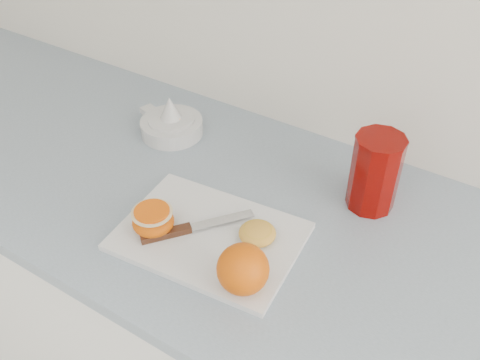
# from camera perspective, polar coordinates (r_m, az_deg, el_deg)

# --- Properties ---
(counter) EXTENTS (2.33, 0.64, 0.89)m
(counter) POSITION_cam_1_polar(r_m,az_deg,el_deg) (1.38, -1.05, -16.02)
(counter) COLOR white
(counter) RESTS_ON ground
(cutting_board) EXTENTS (0.34, 0.26, 0.01)m
(cutting_board) POSITION_cam_1_polar(r_m,az_deg,el_deg) (0.97, -3.29, -6.02)
(cutting_board) COLOR silver
(cutting_board) RESTS_ON counter
(whole_orange) EXTENTS (0.08, 0.08, 0.08)m
(whole_orange) POSITION_cam_1_polar(r_m,az_deg,el_deg) (0.85, 0.32, -9.49)
(whole_orange) COLOR #F25C09
(whole_orange) RESTS_ON cutting_board
(half_orange) EXTENTS (0.08, 0.08, 0.05)m
(half_orange) POSITION_cam_1_polar(r_m,az_deg,el_deg) (0.97, -9.26, -4.26)
(half_orange) COLOR #F25C09
(half_orange) RESTS_ON cutting_board
(squeezed_shell) EXTENTS (0.07, 0.07, 0.03)m
(squeezed_shell) POSITION_cam_1_polar(r_m,az_deg,el_deg) (0.94, 1.87, -5.67)
(squeezed_shell) COLOR gold
(squeezed_shell) RESTS_ON cutting_board
(paring_knife) EXTENTS (0.14, 0.18, 0.01)m
(paring_knife) POSITION_cam_1_polar(r_m,az_deg,el_deg) (0.97, -6.82, -5.44)
(paring_knife) COLOR #492416
(paring_knife) RESTS_ON cutting_board
(citrus_juicer) EXTENTS (0.18, 0.14, 0.09)m
(citrus_juicer) POSITION_cam_1_polar(r_m,az_deg,el_deg) (1.23, -7.36, 6.00)
(citrus_juicer) COLOR white
(citrus_juicer) RESTS_ON counter
(red_tumbler) EXTENTS (0.09, 0.09, 0.15)m
(red_tumbler) POSITION_cam_1_polar(r_m,az_deg,el_deg) (1.02, 14.15, 0.52)
(red_tumbler) COLOR #710300
(red_tumbler) RESTS_ON counter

